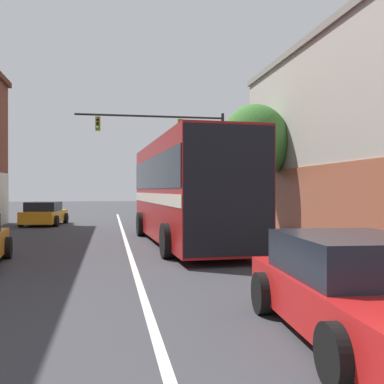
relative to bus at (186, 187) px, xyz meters
name	(u,v)px	position (x,y,z in m)	size (l,w,h in m)	color
lane_center_line	(128,247)	(-2.07, -0.44, -2.02)	(0.14, 42.12, 0.01)	silver
bus	(186,187)	(0.00, 0.00, 0.00)	(3.11, 10.39, 3.62)	maroon
hatchback_foreground	(358,289)	(0.52, -10.43, -1.39)	(2.30, 4.36, 1.32)	red
parked_car_left_near	(44,214)	(-6.23, 10.01, -1.41)	(2.34, 4.08, 1.29)	orange
traffic_signal_gantry	(180,142)	(1.45, 10.61, 2.78)	(8.81, 0.36, 6.59)	black
street_tree_near	(255,143)	(4.21, 4.85, 2.19)	(3.33, 2.99, 6.06)	brown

